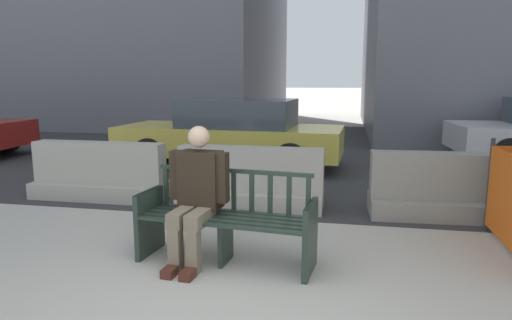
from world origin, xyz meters
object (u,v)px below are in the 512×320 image
object	(u,v)px
car_taxi_near	(233,133)
jersey_barrier_right	(450,192)
jersey_barrier_centre	(251,183)
jersey_barrier_left	(100,175)
seated_person	(197,192)
street_bench	(226,222)

from	to	relation	value
car_taxi_near	jersey_barrier_right	bearing A→B (deg)	-38.88
jersey_barrier_centre	jersey_barrier_left	distance (m)	2.31
jersey_barrier_centre	seated_person	bearing A→B (deg)	-93.19
jersey_barrier_left	jersey_barrier_right	xyz separation A→B (m)	(4.91, -0.05, 0.00)
jersey_barrier_right	car_taxi_near	xyz separation A→B (m)	(-3.59, 2.89, 0.34)
jersey_barrier_right	car_taxi_near	bearing A→B (deg)	141.12
street_bench	jersey_barrier_right	xyz separation A→B (m)	(2.43, 1.95, -0.06)
seated_person	jersey_barrier_centre	size ratio (longest dim) A/B	0.66
jersey_barrier_left	car_taxi_near	distance (m)	3.16
jersey_barrier_centre	car_taxi_near	world-z (taller)	car_taxi_near
street_bench	jersey_barrier_left	size ratio (longest dim) A/B	0.87
jersey_barrier_centre	jersey_barrier_right	distance (m)	2.60
street_bench	jersey_barrier_centre	distance (m)	1.96
car_taxi_near	street_bench	bearing A→B (deg)	-76.57
jersey_barrier_left	car_taxi_near	world-z (taller)	car_taxi_near
jersey_barrier_left	street_bench	bearing A→B (deg)	-38.83
seated_person	jersey_barrier_left	world-z (taller)	seated_person
seated_person	car_taxi_near	size ratio (longest dim) A/B	0.29
seated_person	jersey_barrier_right	distance (m)	3.38
street_bench	jersey_barrier_left	distance (m)	3.19
seated_person	jersey_barrier_right	size ratio (longest dim) A/B	0.65
seated_person	car_taxi_near	bearing A→B (deg)	100.15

